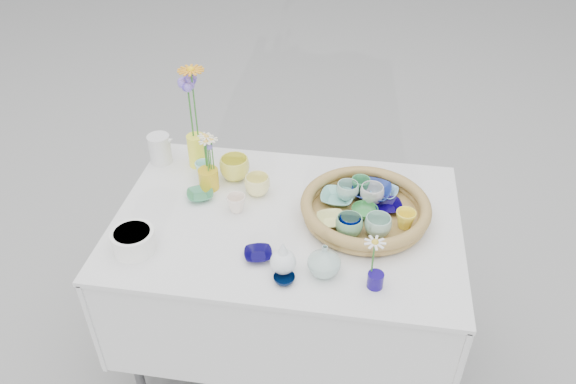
# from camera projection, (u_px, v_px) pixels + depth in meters

# --- Properties ---
(ground) EXTENTS (80.00, 80.00, 0.00)m
(ground) POSITION_uv_depth(u_px,v_px,m) (287.00, 349.00, 2.52)
(ground) COLOR gray
(display_table) EXTENTS (1.26, 0.86, 0.77)m
(display_table) POSITION_uv_depth(u_px,v_px,m) (287.00, 349.00, 2.52)
(display_table) COLOR silver
(display_table) RESTS_ON ground
(wicker_tray) EXTENTS (0.47, 0.47, 0.08)m
(wicker_tray) POSITION_uv_depth(u_px,v_px,m) (365.00, 209.00, 2.04)
(wicker_tray) COLOR brown
(wicker_tray) RESTS_ON display_table
(tray_ceramic_0) EXTENTS (0.17, 0.17, 0.04)m
(tray_ceramic_0) POSITION_uv_depth(u_px,v_px,m) (371.00, 192.00, 2.13)
(tray_ceramic_0) COLOR navy
(tray_ceramic_0) RESTS_ON wicker_tray
(tray_ceramic_1) EXTENTS (0.12, 0.12, 0.03)m
(tray_ceramic_1) POSITION_uv_depth(u_px,v_px,m) (388.00, 206.00, 2.06)
(tray_ceramic_1) COLOR #09003F
(tray_ceramic_1) RESTS_ON wicker_tray
(tray_ceramic_2) EXTENTS (0.08, 0.08, 0.07)m
(tray_ceramic_2) POSITION_uv_depth(u_px,v_px,m) (405.00, 219.00, 1.97)
(tray_ceramic_2) COLOR yellow
(tray_ceramic_2) RESTS_ON wicker_tray
(tray_ceramic_3) EXTENTS (0.10, 0.10, 0.03)m
(tray_ceramic_3) POSITION_uv_depth(u_px,v_px,m) (365.00, 212.00, 2.04)
(tray_ceramic_3) COLOR #398F45
(tray_ceramic_3) RESTS_ON wicker_tray
(tray_ceramic_4) EXTENTS (0.10, 0.10, 0.08)m
(tray_ceramic_4) POSITION_uv_depth(u_px,v_px,m) (349.00, 226.00, 1.94)
(tray_ceramic_4) COLOR #64A276
(tray_ceramic_4) RESTS_ON wicker_tray
(tray_ceramic_5) EXTENTS (0.13, 0.13, 0.03)m
(tray_ceramic_5) POSITION_uv_depth(u_px,v_px,m) (337.00, 198.00, 2.10)
(tray_ceramic_5) COLOR #6EB3A6
(tray_ceramic_5) RESTS_ON wicker_tray
(tray_ceramic_6) EXTENTS (0.11, 0.11, 0.07)m
(tray_ceramic_6) POSITION_uv_depth(u_px,v_px,m) (348.00, 191.00, 2.11)
(tray_ceramic_6) COLOR #9CC3B5
(tray_ceramic_6) RESTS_ON wicker_tray
(tray_ceramic_7) EXTENTS (0.11, 0.11, 0.07)m
(tray_ceramic_7) POSITION_uv_depth(u_px,v_px,m) (372.00, 194.00, 2.09)
(tray_ceramic_7) COLOR silver
(tray_ceramic_7) RESTS_ON wicker_tray
(tray_ceramic_8) EXTENTS (0.13, 0.13, 0.03)m
(tray_ceramic_8) POSITION_uv_depth(u_px,v_px,m) (384.00, 192.00, 2.13)
(tray_ceramic_8) COLOR #7BB8E0
(tray_ceramic_8) RESTS_ON wicker_tray
(tray_ceramic_9) EXTENTS (0.08, 0.08, 0.06)m
(tray_ceramic_9) POSITION_uv_depth(u_px,v_px,m) (350.00, 223.00, 1.96)
(tray_ceramic_9) COLOR #000C69
(tray_ceramic_9) RESTS_ON wicker_tray
(tray_ceramic_10) EXTENTS (0.13, 0.13, 0.03)m
(tray_ceramic_10) POSITION_uv_depth(u_px,v_px,m) (332.00, 220.00, 2.00)
(tray_ceramic_10) COLOR #E1E17F
(tray_ceramic_10) RESTS_ON wicker_tray
(tray_ceramic_11) EXTENTS (0.12, 0.12, 0.07)m
(tray_ceramic_11) POSITION_uv_depth(u_px,v_px,m) (378.00, 226.00, 1.94)
(tray_ceramic_11) COLOR #97C1AE
(tray_ceramic_11) RESTS_ON wicker_tray
(tray_ceramic_12) EXTENTS (0.09, 0.09, 0.07)m
(tray_ceramic_12) POSITION_uv_depth(u_px,v_px,m) (360.00, 186.00, 2.13)
(tray_ceramic_12) COLOR #398E54
(tray_ceramic_12) RESTS_ON wicker_tray
(loose_ceramic_0) EXTENTS (0.14, 0.14, 0.09)m
(loose_ceramic_0) POSITION_uv_depth(u_px,v_px,m) (235.00, 168.00, 2.23)
(loose_ceramic_0) COLOR #E1DC4C
(loose_ceramic_0) RESTS_ON display_table
(loose_ceramic_1) EXTENTS (0.11, 0.11, 0.08)m
(loose_ceramic_1) POSITION_uv_depth(u_px,v_px,m) (257.00, 185.00, 2.16)
(loose_ceramic_1) COLOR #FFF593
(loose_ceramic_1) RESTS_ON display_table
(loose_ceramic_2) EXTENTS (0.13, 0.13, 0.02)m
(loose_ceramic_2) POSITION_uv_depth(u_px,v_px,m) (200.00, 195.00, 2.15)
(loose_ceramic_2) COLOR #3C8A61
(loose_ceramic_2) RESTS_ON display_table
(loose_ceramic_3) EXTENTS (0.08, 0.08, 0.07)m
(loose_ceramic_3) POSITION_uv_depth(u_px,v_px,m) (236.00, 203.00, 2.07)
(loose_ceramic_3) COLOR white
(loose_ceramic_3) RESTS_ON display_table
(loose_ceramic_4) EXTENTS (0.12, 0.12, 0.02)m
(loose_ceramic_4) POSITION_uv_depth(u_px,v_px,m) (258.00, 255.00, 1.89)
(loose_ceramic_4) COLOR #0A053F
(loose_ceramic_4) RESTS_ON display_table
(loose_ceramic_5) EXTENTS (0.08, 0.08, 0.06)m
(loose_ceramic_5) POSITION_uv_depth(u_px,v_px,m) (203.00, 169.00, 2.26)
(loose_ceramic_5) COLOR #A2E8D8
(loose_ceramic_5) RESTS_ON display_table
(loose_ceramic_6) EXTENTS (0.09, 0.09, 0.02)m
(loose_ceramic_6) POSITION_uv_depth(u_px,v_px,m) (284.00, 279.00, 1.80)
(loose_ceramic_6) COLOR black
(loose_ceramic_6) RESTS_ON display_table
(fluted_bowl) EXTENTS (0.19, 0.19, 0.08)m
(fluted_bowl) POSITION_uv_depth(u_px,v_px,m) (134.00, 241.00, 1.90)
(fluted_bowl) COLOR white
(fluted_bowl) RESTS_ON display_table
(bud_vase_paleblue) EXTENTS (0.11, 0.11, 0.13)m
(bud_vase_paleblue) POSITION_uv_depth(u_px,v_px,m) (283.00, 257.00, 1.80)
(bud_vase_paleblue) COLOR white
(bud_vase_paleblue) RESTS_ON display_table
(bud_vase_seafoam) EXTENTS (0.14, 0.14, 0.11)m
(bud_vase_seafoam) POSITION_uv_depth(u_px,v_px,m) (324.00, 260.00, 1.80)
(bud_vase_seafoam) COLOR #A3C1B7
(bud_vase_seafoam) RESTS_ON display_table
(bud_vase_cobalt) EXTENTS (0.06, 0.06, 0.05)m
(bud_vase_cobalt) POSITION_uv_depth(u_px,v_px,m) (375.00, 280.00, 1.77)
(bud_vase_cobalt) COLOR #150866
(bud_vase_cobalt) RESTS_ON display_table
(single_daisy) EXTENTS (0.09, 0.09, 0.14)m
(single_daisy) POSITION_uv_depth(u_px,v_px,m) (373.00, 257.00, 1.73)
(single_daisy) COLOR white
(single_daisy) RESTS_ON bud_vase_cobalt
(tall_vase_yellow) EXTENTS (0.08, 0.08, 0.14)m
(tall_vase_yellow) POSITION_uv_depth(u_px,v_px,m) (197.00, 150.00, 2.30)
(tall_vase_yellow) COLOR #F9F537
(tall_vase_yellow) RESTS_ON display_table
(gerbera) EXTENTS (0.14, 0.14, 0.30)m
(gerbera) POSITION_uv_depth(u_px,v_px,m) (195.00, 104.00, 2.17)
(gerbera) COLOR orange
(gerbera) RESTS_ON tall_vase_yellow
(hydrangea) EXTENTS (0.09, 0.09, 0.31)m
(hydrangea) POSITION_uv_depth(u_px,v_px,m) (191.00, 112.00, 2.19)
(hydrangea) COLOR #543BC7
(hydrangea) RESTS_ON tall_vase_yellow
(white_pitcher) EXTENTS (0.14, 0.10, 0.12)m
(white_pitcher) POSITION_uv_depth(u_px,v_px,m) (160.00, 149.00, 2.32)
(white_pitcher) COLOR silver
(white_pitcher) RESTS_ON display_table
(daisy_cup) EXTENTS (0.08, 0.08, 0.08)m
(daisy_cup) POSITION_uv_depth(u_px,v_px,m) (209.00, 179.00, 2.18)
(daisy_cup) COLOR gold
(daisy_cup) RESTS_ON display_table
(daisy_posy) EXTENTS (0.10, 0.10, 0.16)m
(daisy_posy) POSITION_uv_depth(u_px,v_px,m) (208.00, 152.00, 2.12)
(daisy_posy) COLOR white
(daisy_posy) RESTS_ON daisy_cup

